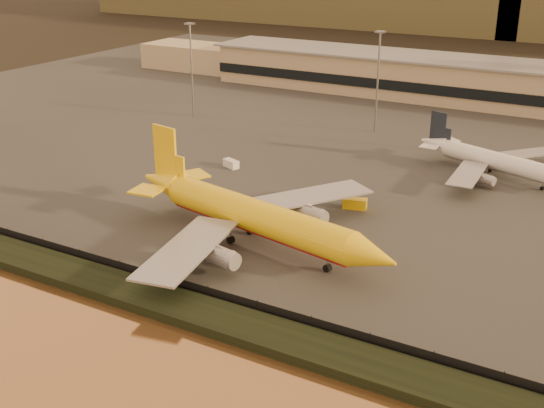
{
  "coord_description": "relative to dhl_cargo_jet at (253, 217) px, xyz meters",
  "views": [
    {
      "loc": [
        50.71,
        -80.97,
        48.0
      ],
      "look_at": [
        -1.95,
        12.0,
        5.31
      ],
      "focal_mm": 45.0,
      "sensor_mm": 36.0,
      "label": 1
    }
  ],
  "objects": [
    {
      "name": "ground",
      "position": [
        2.26,
        -6.34,
        -5.02
      ],
      "size": [
        900.0,
        900.0,
        0.0
      ],
      "primitive_type": "plane",
      "color": "black",
      "rests_on": "ground"
    },
    {
      "name": "embankment",
      "position": [
        2.26,
        -23.34,
        -4.32
      ],
      "size": [
        320.0,
        7.0,
        1.4
      ],
      "primitive_type": "cube",
      "color": "black",
      "rests_on": "ground"
    },
    {
      "name": "tarmac",
      "position": [
        2.26,
        88.66,
        -4.92
      ],
      "size": [
        320.0,
        220.0,
        0.2
      ],
      "primitive_type": "cube",
      "color": "#2D2D2D",
      "rests_on": "ground"
    },
    {
      "name": "perimeter_fence",
      "position": [
        2.26,
        -19.34,
        -3.72
      ],
      "size": [
        300.0,
        0.05,
        2.2
      ],
      "primitive_type": "cube",
      "color": "black",
      "rests_on": "tarmac"
    },
    {
      "name": "terminal_building",
      "position": [
        -12.27,
        119.21,
        1.23
      ],
      "size": [
        202.0,
        25.0,
        12.6
      ],
      "color": "tan",
      "rests_on": "tarmac"
    },
    {
      "name": "apron_light_masts",
      "position": [
        17.26,
        68.66,
        10.68
      ],
      "size": [
        152.2,
        12.2,
        25.4
      ],
      "color": "slate",
      "rests_on": "tarmac"
    },
    {
      "name": "dhl_cargo_jet",
      "position": [
        0.0,
        0.0,
        0.0
      ],
      "size": [
        53.79,
        51.87,
        16.14
      ],
      "rotation": [
        0.0,
        0.0,
        -0.2
      ],
      "color": "yellow",
      "rests_on": "tarmac"
    },
    {
      "name": "white_narrowbody_jet",
      "position": [
        27.04,
        53.53,
        -1.52
      ],
      "size": [
        37.29,
        35.35,
        11.04
      ],
      "rotation": [
        0.0,
        0.0,
        -0.34
      ],
      "color": "silver",
      "rests_on": "tarmac"
    },
    {
      "name": "gse_vehicle_yellow",
      "position": [
        8.49,
        22.48,
        -3.84
      ],
      "size": [
        4.7,
        2.98,
        1.96
      ],
      "primitive_type": "cube",
      "rotation": [
        0.0,
        0.0,
        0.25
      ],
      "color": "yellow",
      "rests_on": "tarmac"
    },
    {
      "name": "gse_vehicle_white",
      "position": [
        -24.45,
        31.2,
        -3.96
      ],
      "size": [
        4.19,
        3.01,
        1.72
      ],
      "primitive_type": "cube",
      "rotation": [
        0.0,
        0.0,
        -0.38
      ],
      "color": "silver",
      "rests_on": "tarmac"
    }
  ]
}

